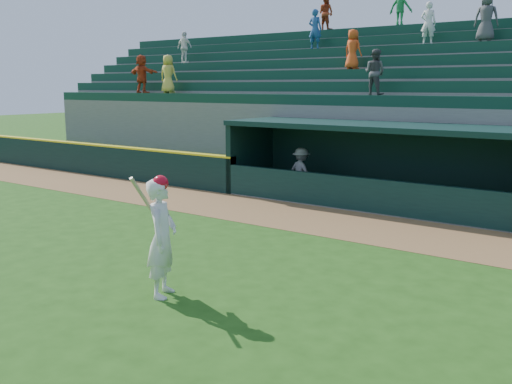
# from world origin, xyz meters

# --- Properties ---
(ground) EXTENTS (120.00, 120.00, 0.00)m
(ground) POSITION_xyz_m (0.00, 0.00, 0.00)
(ground) COLOR #214C13
(ground) RESTS_ON ground
(warning_track) EXTENTS (40.00, 3.00, 0.01)m
(warning_track) POSITION_xyz_m (0.00, 4.90, 0.01)
(warning_track) COLOR brown
(warning_track) RESTS_ON ground
(field_wall_left) EXTENTS (15.50, 0.30, 1.20)m
(field_wall_left) POSITION_xyz_m (-12.25, 6.55, 0.60)
(field_wall_left) COLOR black
(field_wall_left) RESTS_ON ground
(wall_stripe_left) EXTENTS (15.50, 0.32, 0.06)m
(wall_stripe_left) POSITION_xyz_m (-12.25, 6.55, 1.23)
(wall_stripe_left) COLOR yellow
(wall_stripe_left) RESTS_ON field_wall_left
(dugout_player_inside) EXTENTS (1.14, 0.84, 1.57)m
(dugout_player_inside) POSITION_xyz_m (-2.58, 7.75, 0.78)
(dugout_player_inside) COLOR #A4A49F
(dugout_player_inside) RESTS_ON ground
(dugout) EXTENTS (9.40, 2.80, 2.46)m
(dugout) POSITION_xyz_m (0.00, 8.00, 1.36)
(dugout) COLOR slate
(dugout) RESTS_ON ground
(stands) EXTENTS (34.50, 6.25, 7.57)m
(stands) POSITION_xyz_m (-0.01, 12.57, 2.40)
(stands) COLOR slate
(stands) RESTS_ON ground
(batter_at_plate) EXTENTS (0.77, 0.93, 2.12)m
(batter_at_plate) POSITION_xyz_m (0.33, -1.60, 1.05)
(batter_at_plate) COLOR white
(batter_at_plate) RESTS_ON ground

